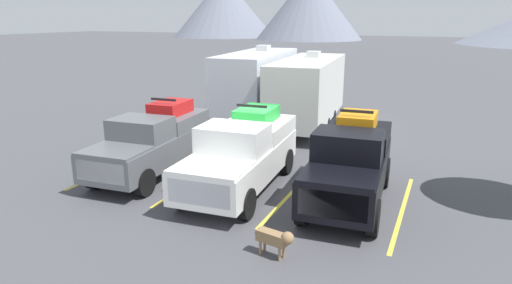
% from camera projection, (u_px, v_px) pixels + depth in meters
% --- Properties ---
extents(ground_plane, '(240.00, 240.00, 0.00)m').
position_uv_depth(ground_plane, '(250.00, 180.00, 15.06)').
color(ground_plane, '#47474C').
extents(pickup_truck_a, '(2.41, 5.51, 2.50)m').
position_uv_depth(pickup_truck_a, '(154.00, 140.00, 15.57)').
color(pickup_truck_a, '#595B60').
rests_on(pickup_truck_a, ground).
extents(pickup_truck_b, '(2.52, 5.88, 2.54)m').
position_uv_depth(pickup_truck_b, '(242.00, 152.00, 14.14)').
color(pickup_truck_b, white).
rests_on(pickup_truck_b, ground).
extents(pickup_truck_c, '(2.39, 5.38, 2.62)m').
position_uv_depth(pickup_truck_c, '(350.00, 162.00, 13.02)').
color(pickup_truck_c, black).
rests_on(pickup_truck_c, ground).
extents(lot_stripe_a, '(0.12, 5.50, 0.01)m').
position_uv_depth(lot_stripe_a, '(122.00, 165.00, 16.56)').
color(lot_stripe_a, gold).
rests_on(lot_stripe_a, ground).
extents(lot_stripe_b, '(0.12, 5.50, 0.01)m').
position_uv_depth(lot_stripe_b, '(200.00, 178.00, 15.28)').
color(lot_stripe_b, gold).
rests_on(lot_stripe_b, ground).
extents(lot_stripe_c, '(0.12, 5.50, 0.01)m').
position_uv_depth(lot_stripe_c, '(292.00, 192.00, 13.99)').
color(lot_stripe_c, gold).
rests_on(lot_stripe_c, ground).
extents(lot_stripe_d, '(0.12, 5.50, 0.01)m').
position_uv_depth(lot_stripe_d, '(402.00, 210.00, 12.70)').
color(lot_stripe_d, gold).
rests_on(lot_stripe_d, ground).
extents(camper_trailer_a, '(3.11, 8.67, 3.87)m').
position_uv_depth(camper_trailer_a, '(257.00, 83.00, 22.87)').
color(camper_trailer_a, silver).
rests_on(camper_trailer_a, ground).
extents(camper_trailer_b, '(3.17, 8.89, 3.65)m').
position_uv_depth(camper_trailer_b, '(308.00, 89.00, 21.70)').
color(camper_trailer_b, silver).
rests_on(camper_trailer_b, ground).
extents(dog, '(1.03, 0.44, 0.72)m').
position_uv_depth(dog, '(276.00, 238.00, 10.09)').
color(dog, olive).
rests_on(dog, ground).
extents(mountain_ridge, '(142.76, 43.32, 15.73)m').
position_uv_depth(mountain_ridge, '(474.00, 12.00, 92.79)').
color(mountain_ridge, slate).
rests_on(mountain_ridge, ground).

